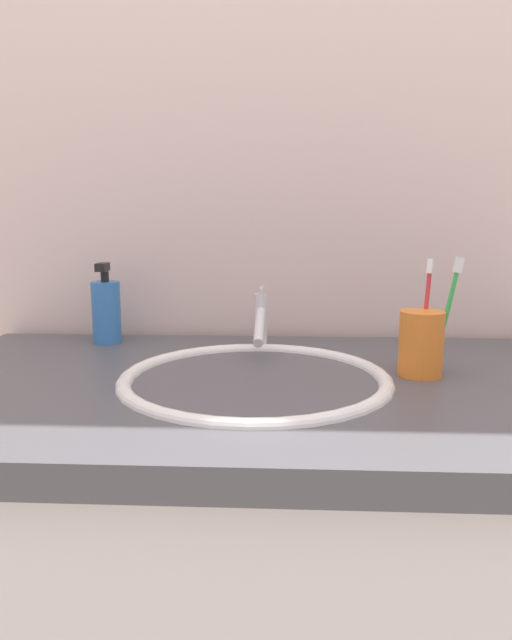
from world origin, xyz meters
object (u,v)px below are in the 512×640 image
faucet (260,322)px  toothbrush_cup (421,344)px  toothbrush_red (426,307)px  soap_dispenser (106,311)px  toothbrush_green (448,308)px

faucet → toothbrush_cup: 0.31m
faucet → toothbrush_red: size_ratio=0.91×
toothbrush_cup → soap_dispenser: bearing=159.9°
toothbrush_cup → soap_dispenser: 0.61m
toothbrush_red → toothbrush_green: (0.03, -0.03, 0.00)m
toothbrush_red → toothbrush_green: 0.04m
faucet → toothbrush_cup: (0.26, -0.16, -0.00)m
toothbrush_red → soap_dispenser: 0.62m
toothbrush_red → faucet: bearing=154.7°
faucet → toothbrush_red: 0.31m
soap_dispenser → toothbrush_red: bearing=-17.4°
soap_dispenser → faucet: bearing=-9.8°
toothbrush_cup → toothbrush_red: (0.01, 0.03, 0.05)m
toothbrush_green → faucet: bearing=152.5°
toothbrush_cup → soap_dispenser: soap_dispenser is taller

